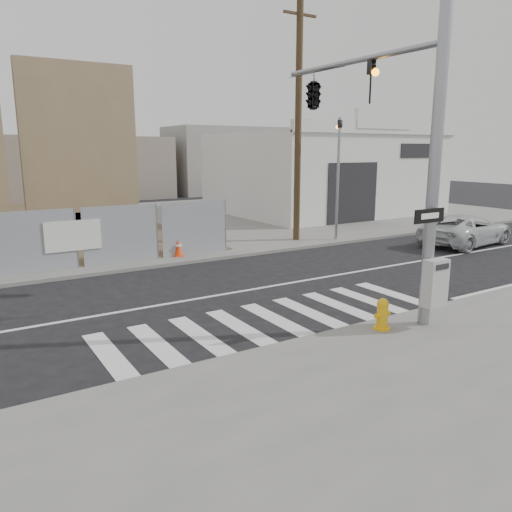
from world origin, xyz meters
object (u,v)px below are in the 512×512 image
auto_shop (323,173)px  fire_hydrant (382,314)px  signal_pole (348,118)px  traffic_cone_d (178,248)px  suv (466,230)px

auto_shop → fire_hydrant: bearing=-125.6°
signal_pole → traffic_cone_d: 8.43m
signal_pole → traffic_cone_d: (-1.81, 6.99, -4.35)m
auto_shop → traffic_cone_d: 15.68m
auto_shop → suv: auto_shop is taller
suv → traffic_cone_d: suv is taller
suv → fire_hydrant: bearing=110.8°
signal_pole → traffic_cone_d: size_ratio=11.15×
auto_shop → fire_hydrant: (-12.55, -17.52, -2.07)m
auto_shop → suv: (-1.73, -11.81, -1.88)m
auto_shop → suv: bearing=-98.3°
signal_pole → suv: (9.78, 3.20, -4.13)m
fire_hydrant → signal_pole: bearing=62.8°
traffic_cone_d → signal_pole: bearing=-75.5°
signal_pole → fire_hydrant: bearing=-112.7°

